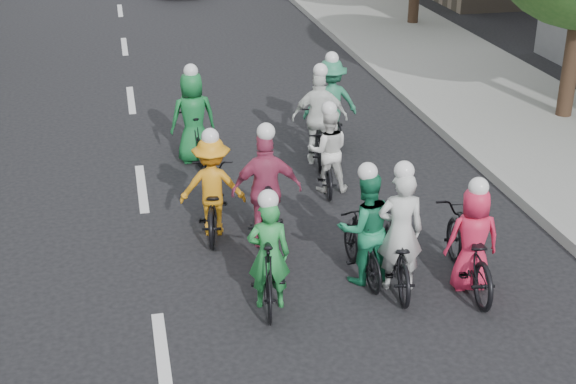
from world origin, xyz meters
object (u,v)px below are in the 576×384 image
object	(u,v)px
cyclist_2	(212,194)
cyclist_5	(268,263)
cyclist_4	(470,247)
cyclist_9	(193,125)
cyclist_6	(327,158)
cyclist_8	(319,128)
cyclist_0	(397,246)
cyclist_1	(364,236)
cyclist_3	(266,200)
cyclist_7	(330,107)

from	to	relation	value
cyclist_2	cyclist_5	xyz separation A→B (m)	(0.43, -2.17, -0.04)
cyclist_4	cyclist_9	size ratio (longest dim) A/B	1.08
cyclist_6	cyclist_9	distance (m)	2.72
cyclist_5	cyclist_8	size ratio (longest dim) A/B	0.89
cyclist_4	cyclist_8	bearing A→B (deg)	-72.84
cyclist_0	cyclist_1	bearing A→B (deg)	-23.56
cyclist_0	cyclist_8	xyz separation A→B (m)	(0.06, 4.47, 0.06)
cyclist_4	cyclist_9	bearing A→B (deg)	-52.79
cyclist_4	cyclist_6	distance (m)	3.61
cyclist_1	cyclist_4	world-z (taller)	cyclist_1
cyclist_8	cyclist_1	bearing A→B (deg)	95.42
cyclist_3	cyclist_5	size ratio (longest dim) A/B	1.13
cyclist_5	cyclist_7	size ratio (longest dim) A/B	0.92
cyclist_0	cyclist_3	world-z (taller)	cyclist_3
cyclist_1	cyclist_8	size ratio (longest dim) A/B	0.92
cyclist_6	cyclist_8	bearing A→B (deg)	-88.09
cyclist_2	cyclist_3	xyz separation A→B (m)	(0.72, -0.54, 0.08)
cyclist_0	cyclist_5	world-z (taller)	cyclist_0
cyclist_4	cyclist_8	world-z (taller)	cyclist_8
cyclist_4	cyclist_6	bearing A→B (deg)	-66.74
cyclist_6	cyclist_7	distance (m)	2.24
cyclist_4	cyclist_5	bearing A→B (deg)	4.00
cyclist_5	cyclist_6	size ratio (longest dim) A/B	1.03
cyclist_7	cyclist_4	bearing A→B (deg)	89.52
cyclist_2	cyclist_7	size ratio (longest dim) A/B	1.02
cyclist_1	cyclist_6	xyz separation A→B (m)	(0.29, 3.00, -0.10)
cyclist_0	cyclist_6	xyz separation A→B (m)	(-0.10, 3.25, -0.03)
cyclist_3	cyclist_9	xyz separation A→B (m)	(-0.69, 3.48, -0.01)
cyclist_7	cyclist_5	bearing A→B (deg)	62.73
cyclist_6	cyclist_2	bearing A→B (deg)	38.61
cyclist_3	cyclist_8	xyz separation A→B (m)	(1.53, 2.93, -0.05)
cyclist_3	cyclist_5	xyz separation A→B (m)	(-0.29, -1.63, -0.12)
cyclist_1	cyclist_5	bearing A→B (deg)	11.13
cyclist_1	cyclist_4	xyz separation A→B (m)	(1.32, -0.46, -0.08)
cyclist_2	cyclist_4	size ratio (longest dim) A/B	0.93
cyclist_2	cyclist_4	xyz separation A→B (m)	(3.12, -2.30, -0.04)
cyclist_1	cyclist_9	distance (m)	5.09
cyclist_7	cyclist_3	bearing A→B (deg)	57.98
cyclist_2	cyclist_4	distance (m)	3.88
cyclist_6	cyclist_8	world-z (taller)	cyclist_8
cyclist_4	cyclist_5	distance (m)	2.69
cyclist_5	cyclist_6	distance (m)	3.73
cyclist_5	cyclist_7	distance (m)	5.94
cyclist_3	cyclist_9	distance (m)	3.55
cyclist_6	cyclist_9	world-z (taller)	cyclist_9
cyclist_9	cyclist_8	bearing A→B (deg)	159.30
cyclist_3	cyclist_8	bearing A→B (deg)	-114.91
cyclist_4	cyclist_7	size ratio (longest dim) A/B	1.10
cyclist_0	cyclist_4	world-z (taller)	cyclist_0
cyclist_4	cyclist_7	world-z (taller)	cyclist_7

